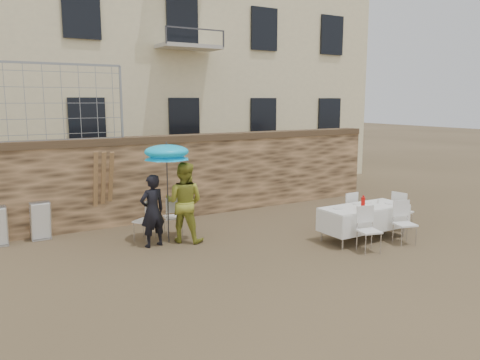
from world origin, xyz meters
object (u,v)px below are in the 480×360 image
couple_chair_left (145,220)px  table_chair_front_right (405,223)px  table_chair_back (346,211)px  table_chair_side (402,211)px  umbrella (167,155)px  banquet_table (364,208)px  couple_chair_right (173,216)px  soda_bottle (363,203)px  table_chair_front_left (369,230)px  man_suit (152,211)px  woman_dress (184,202)px  chair_stack_right (40,220)px

couple_chair_left → table_chair_front_right: bearing=111.0°
table_chair_back → table_chair_side: size_ratio=1.00×
umbrella → banquet_table: (3.98, -2.03, -1.26)m
couple_chair_right → umbrella: bearing=67.4°
table_chair_side → soda_bottle: bearing=87.2°
table_chair_front_left → man_suit: bearing=158.0°
woman_dress → table_chair_side: 5.36m
umbrella → table_chair_back: bearing=-16.4°
soda_bottle → chair_stack_right: bearing=147.9°
couple_chair_left → table_chair_front_right: size_ratio=1.00×
umbrella → table_chair_side: bearing=-19.7°
couple_chair_right → woman_dress: bearing=106.3°
table_chair_front_left → woman_dress: bearing=151.8°
soda_bottle → table_chair_back: (0.40, 0.95, -0.43)m
banquet_table → table_chair_back: table_chair_back is taller
table_chair_front_left → table_chair_back: 1.74m
table_chair_front_right → table_chair_back: 1.58m
man_suit → table_chair_front_right: 5.57m
man_suit → couple_chair_right: bearing=-152.0°
man_suit → table_chair_side: man_suit is taller
couple_chair_left → soda_bottle: soda_bottle is taller
umbrella → chair_stack_right: size_ratio=2.29×
table_chair_back → umbrella: bearing=-17.8°
man_suit → table_chair_side: (5.78, -1.83, -0.32)m
woman_dress → umbrella: (-0.35, 0.10, 1.08)m
woman_dress → table_chair_back: bearing=-153.7°
table_chair_front_left → table_chair_back: same height
umbrella → soda_bottle: 4.49m
chair_stack_right → table_chair_front_right: bearing=-33.0°
table_chair_front_right → chair_stack_right: size_ratio=1.04×
table_chair_side → chair_stack_right: size_ratio=1.04×
couple_chair_left → banquet_table: size_ratio=0.46×
couple_chair_right → table_chair_front_right: same height
couple_chair_left → table_chair_front_right: same height
table_chair_back → table_chair_front_right: bearing=99.5°
soda_bottle → table_chair_side: bearing=8.9°
umbrella → couple_chair_left: 1.63m
couple_chair_right → table_chair_front_left: same height
woman_dress → couple_chair_right: size_ratio=1.89×
banquet_table → table_chair_side: table_chair_side is taller
banquet_table → chair_stack_right: 7.44m
woman_dress → soda_bottle: 4.01m
table_chair_side → chair_stack_right: bearing=53.4°
couple_chair_left → soda_bottle: (4.18, -2.63, 0.43)m
man_suit → table_chair_back: size_ratio=1.66×
banquet_table → soda_bottle: soda_bottle is taller
couple_chair_left → chair_stack_right: couple_chair_left is taller
couple_chair_right → table_chair_back: 4.22m
umbrella → table_chair_front_left: umbrella is taller
couple_chair_right → table_chair_front_left: (3.08, -3.23, 0.00)m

